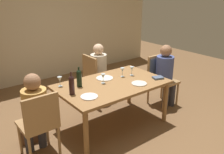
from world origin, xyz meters
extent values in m
plane|color=brown|center=(0.00, 0.00, 0.00)|extent=(10.00, 10.00, 0.00)
cube|color=beige|center=(0.00, 2.71, 1.35)|extent=(6.40, 0.12, 2.70)
cube|color=olive|center=(0.00, 0.00, 0.70)|extent=(1.65, 1.01, 0.04)
cylinder|color=olive|center=(-0.76, -0.44, 0.34)|extent=(0.07, 0.07, 0.68)
cylinder|color=olive|center=(0.76, -0.44, 0.34)|extent=(0.07, 0.07, 0.68)
cylinder|color=olive|center=(-0.76, 0.44, 0.34)|extent=(0.07, 0.07, 0.68)
cylinder|color=olive|center=(0.76, 0.44, 0.34)|extent=(0.07, 0.07, 0.68)
cylinder|color=#A87F51|center=(1.40, -0.19, 0.22)|extent=(0.04, 0.04, 0.44)
cylinder|color=#A87F51|center=(1.02, -0.19, 0.22)|extent=(0.04, 0.04, 0.44)
cylinder|color=#A87F51|center=(1.40, 0.19, 0.22)|extent=(0.04, 0.04, 0.44)
cylinder|color=#A87F51|center=(1.02, 0.19, 0.22)|extent=(0.04, 0.04, 0.44)
cube|color=#A87F51|center=(1.21, 0.00, 0.46)|extent=(0.44, 0.44, 0.04)
cube|color=#A87F51|center=(1.21, 0.20, 0.70)|extent=(0.44, 0.04, 0.44)
cube|color=#4C5B75|center=(1.21, 0.20, 0.72)|extent=(0.40, 0.07, 0.31)
cylinder|color=#A87F51|center=(0.56, 1.08, 0.22)|extent=(0.04, 0.04, 0.44)
cylinder|color=#A87F51|center=(0.56, 0.70, 0.22)|extent=(0.04, 0.04, 0.44)
cylinder|color=#A87F51|center=(0.18, 1.08, 0.22)|extent=(0.04, 0.04, 0.44)
cylinder|color=#A87F51|center=(0.18, 0.70, 0.22)|extent=(0.04, 0.04, 0.44)
cube|color=#A87F51|center=(0.37, 0.89, 0.46)|extent=(0.44, 0.44, 0.04)
cube|color=#A87F51|center=(0.17, 0.89, 0.70)|extent=(0.04, 0.44, 0.44)
cylinder|color=#A87F51|center=(-1.40, 0.19, 0.22)|extent=(0.04, 0.04, 0.44)
cylinder|color=#A87F51|center=(-1.02, 0.19, 0.22)|extent=(0.04, 0.04, 0.44)
cylinder|color=#A87F51|center=(-1.40, -0.19, 0.22)|extent=(0.04, 0.04, 0.44)
cylinder|color=#A87F51|center=(-1.02, -0.19, 0.22)|extent=(0.04, 0.04, 0.44)
cube|color=#A87F51|center=(-1.21, 0.00, 0.46)|extent=(0.44, 0.44, 0.04)
cube|color=#A87F51|center=(-1.21, -0.20, 0.70)|extent=(0.44, 0.04, 0.44)
cylinder|color=#33333D|center=(1.30, -0.15, 0.23)|extent=(0.11, 0.11, 0.46)
cylinder|color=#33333D|center=(1.11, -0.15, 0.23)|extent=(0.11, 0.11, 0.46)
cylinder|color=#475699|center=(1.21, 0.00, 0.70)|extent=(0.31, 0.31, 0.48)
sphere|color=#996B4C|center=(1.21, 0.00, 1.04)|extent=(0.21, 0.21, 0.21)
cylinder|color=#33333D|center=(0.51, 0.98, 0.23)|extent=(0.11, 0.11, 0.46)
cylinder|color=#33333D|center=(0.51, 0.80, 0.23)|extent=(0.11, 0.11, 0.46)
cylinder|color=beige|center=(0.37, 0.89, 0.69)|extent=(0.30, 0.30, 0.46)
sphere|color=beige|center=(0.37, 0.89, 1.02)|extent=(0.20, 0.20, 0.20)
cylinder|color=#33333D|center=(-1.30, 0.14, 0.23)|extent=(0.11, 0.11, 0.46)
cylinder|color=#33333D|center=(-1.11, 0.14, 0.23)|extent=(0.11, 0.11, 0.46)
cylinder|color=tan|center=(-1.21, 0.00, 0.70)|extent=(0.31, 0.31, 0.47)
sphere|color=#996B4C|center=(-1.21, 0.00, 1.04)|extent=(0.21, 0.21, 0.21)
cylinder|color=black|center=(-0.46, 0.19, 0.83)|extent=(0.08, 0.08, 0.20)
sphere|color=black|center=(-0.46, 0.19, 0.94)|extent=(0.08, 0.08, 0.08)
cylinder|color=black|center=(-0.46, 0.19, 0.99)|extent=(0.03, 0.03, 0.07)
cylinder|color=black|center=(-0.68, 0.01, 0.83)|extent=(0.07, 0.07, 0.22)
sphere|color=black|center=(-0.68, 0.01, 0.95)|extent=(0.07, 0.07, 0.07)
cylinder|color=black|center=(-0.68, 0.01, 1.00)|extent=(0.03, 0.03, 0.08)
cylinder|color=silver|center=(0.48, 0.08, 0.72)|extent=(0.06, 0.06, 0.00)
cylinder|color=silver|center=(0.48, 0.08, 0.76)|extent=(0.01, 0.01, 0.07)
cone|color=silver|center=(0.48, 0.08, 0.83)|extent=(0.07, 0.07, 0.07)
cylinder|color=silver|center=(-0.68, 0.37, 0.72)|extent=(0.06, 0.06, 0.00)
cylinder|color=silver|center=(-0.68, 0.37, 0.76)|extent=(0.01, 0.01, 0.07)
cone|color=silver|center=(-0.68, 0.37, 0.83)|extent=(0.07, 0.07, 0.07)
cylinder|color=silver|center=(0.31, 0.13, 0.72)|extent=(0.06, 0.06, 0.00)
cylinder|color=silver|center=(0.31, 0.13, 0.76)|extent=(0.01, 0.01, 0.07)
cone|color=silver|center=(0.31, 0.13, 0.83)|extent=(0.07, 0.07, 0.07)
cylinder|color=silver|center=(-0.11, 0.08, 0.72)|extent=(0.06, 0.06, 0.00)
cylinder|color=silver|center=(-0.11, 0.08, 0.76)|extent=(0.01, 0.01, 0.07)
cone|color=silver|center=(-0.11, 0.08, 0.83)|extent=(0.07, 0.07, 0.07)
cylinder|color=white|center=(0.03, 0.23, 0.73)|extent=(0.27, 0.27, 0.01)
cylinder|color=silver|center=(0.31, -0.28, 0.73)|extent=(0.23, 0.23, 0.01)
cylinder|color=white|center=(-0.55, -0.21, 0.73)|extent=(0.23, 0.23, 0.01)
cube|color=#4C5B75|center=(0.70, -0.30, 0.74)|extent=(0.19, 0.16, 0.03)
cube|color=brown|center=(-1.21, 0.35, 0.11)|extent=(0.30, 0.18, 0.22)
camera|label=1|loc=(-2.11, -2.72, 2.10)|focal=39.09mm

